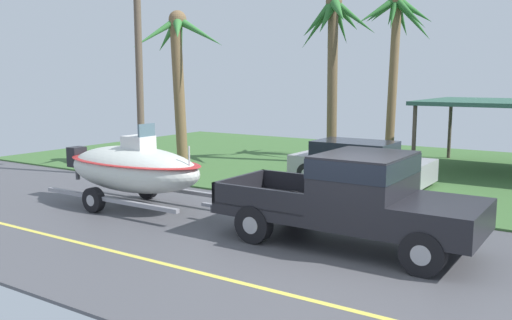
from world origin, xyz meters
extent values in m
cube|color=#4C4C51|center=(0.00, 0.00, -0.03)|extent=(36.00, 8.00, 0.06)
cube|color=#3D6633|center=(0.00, 11.00, 0.00)|extent=(36.00, 14.00, 0.11)
cube|color=#DBCC4C|center=(0.00, -1.80, 0.00)|extent=(34.20, 0.12, 0.01)
cube|color=black|center=(-0.42, 1.12, 0.63)|extent=(5.35, 2.04, 0.22)
cube|color=black|center=(1.51, 1.12, 0.93)|extent=(1.50, 2.04, 0.38)
cube|color=black|center=(-0.04, 1.12, 1.33)|extent=(1.60, 2.04, 1.19)
cube|color=black|center=(-0.04, 1.12, 1.70)|extent=(1.62, 2.06, 0.38)
cube|color=black|center=(-1.97, 1.12, 0.76)|extent=(2.25, 2.04, 0.04)
cube|color=black|center=(-1.97, 2.10, 0.96)|extent=(2.25, 0.08, 0.45)
cube|color=black|center=(-1.97, 0.15, 0.96)|extent=(2.25, 0.08, 0.45)
cube|color=black|center=(-3.05, 1.12, 0.96)|extent=(0.08, 2.04, 0.45)
cube|color=#333338|center=(-3.15, 1.12, 0.57)|extent=(0.12, 1.83, 0.16)
sphere|color=#B2B2B7|center=(-3.27, 1.12, 0.62)|extent=(0.10, 0.10, 0.10)
cylinder|color=black|center=(1.43, 2.03, 0.40)|extent=(0.80, 0.28, 0.80)
cylinder|color=#9E9EA3|center=(1.43, 2.03, 0.40)|extent=(0.36, 0.29, 0.36)
cylinder|color=black|center=(1.43, 0.22, 0.40)|extent=(0.80, 0.28, 0.80)
cylinder|color=#9E9EA3|center=(1.43, 0.22, 0.40)|extent=(0.36, 0.29, 0.36)
cylinder|color=black|center=(-2.08, 2.03, 0.40)|extent=(0.80, 0.28, 0.80)
cylinder|color=#9E9EA3|center=(-2.08, 2.03, 0.40)|extent=(0.36, 0.29, 0.36)
cylinder|color=black|center=(-2.08, 0.22, 0.40)|extent=(0.80, 0.28, 0.80)
cylinder|color=#9E9EA3|center=(-2.08, 0.22, 0.40)|extent=(0.36, 0.29, 0.36)
cube|color=gray|center=(-3.72, 1.12, 0.38)|extent=(0.90, 0.10, 0.08)
cube|color=gray|center=(-6.49, 2.03, 0.38)|extent=(4.65, 0.12, 0.10)
cube|color=gray|center=(-6.49, 0.22, 0.38)|extent=(4.65, 0.12, 0.10)
cylinder|color=black|center=(-6.96, 2.09, 0.32)|extent=(0.64, 0.22, 0.64)
cylinder|color=#9E9EA3|center=(-6.96, 2.09, 0.32)|extent=(0.29, 0.23, 0.29)
cylinder|color=black|center=(-6.96, 0.16, 0.32)|extent=(0.64, 0.22, 0.64)
cylinder|color=#9E9EA3|center=(-6.96, 0.16, 0.32)|extent=(0.29, 0.23, 0.29)
ellipsoid|color=silver|center=(-6.49, 1.12, 1.03)|extent=(4.28, 1.82, 1.20)
ellipsoid|color=#B22626|center=(-6.49, 1.12, 1.24)|extent=(4.36, 1.85, 0.12)
cube|color=silver|center=(-6.28, 1.12, 1.59)|extent=(0.70, 0.60, 0.65)
cube|color=slate|center=(-5.98, 1.12, 2.07)|extent=(0.06, 0.56, 0.36)
cube|color=black|center=(-8.75, 1.12, 1.18)|extent=(0.36, 0.44, 0.56)
cylinder|color=#4C4C51|center=(-8.75, 1.12, 0.85)|extent=(0.12, 0.12, 0.66)
cylinder|color=silver|center=(-4.57, 1.12, 1.52)|extent=(0.04, 0.04, 0.50)
cube|color=#99999E|center=(-2.75, 7.51, 0.53)|extent=(4.46, 1.85, 0.70)
cube|color=black|center=(-2.98, 7.51, 1.13)|extent=(2.50, 1.70, 0.50)
cylinder|color=black|center=(-1.24, 8.34, 0.33)|extent=(0.66, 0.22, 0.66)
cylinder|color=#9E9EA3|center=(-1.24, 8.34, 0.33)|extent=(0.30, 0.23, 0.30)
cylinder|color=black|center=(-1.24, 6.67, 0.33)|extent=(0.66, 0.22, 0.66)
cylinder|color=#9E9EA3|center=(-1.24, 6.67, 0.33)|extent=(0.30, 0.23, 0.30)
cylinder|color=black|center=(-4.27, 8.34, 0.33)|extent=(0.66, 0.22, 0.66)
cylinder|color=#9E9EA3|center=(-4.27, 8.34, 0.33)|extent=(0.30, 0.23, 0.30)
cylinder|color=black|center=(-4.27, 6.67, 0.33)|extent=(0.66, 0.22, 0.66)
cylinder|color=#9E9EA3|center=(-4.27, 6.67, 0.33)|extent=(0.30, 0.23, 0.30)
cylinder|color=#4C4238|center=(-1.77, 14.66, 1.24)|extent=(0.14, 0.14, 2.47)
cylinder|color=#4C4238|center=(-1.77, 9.81, 1.24)|extent=(0.14, 0.14, 2.47)
cylinder|color=brown|center=(-5.35, 10.69, 3.15)|extent=(0.39, 0.50, 6.30)
cone|color=#2D6B2D|center=(-4.53, 10.79, 5.67)|extent=(1.86, 0.52, 1.51)
cone|color=#2D6B2D|center=(-5.03, 11.12, 5.78)|extent=(1.13, 1.33, 1.33)
cone|color=#2D6B2D|center=(-5.38, 11.40, 5.54)|extent=(0.37, 1.65, 1.73)
cone|color=#2D6B2D|center=(-5.71, 11.20, 5.46)|extent=(1.27, 1.53, 1.93)
cone|color=#2D6B2D|center=(-6.02, 10.66, 5.44)|extent=(1.58, 0.36, 1.90)
cone|color=#2D6B2D|center=(-5.80, 10.31, 5.63)|extent=(1.39, 1.27, 1.59)
cone|color=#2D6B2D|center=(-5.42, 10.25, 5.69)|extent=(0.61, 1.29, 1.46)
cone|color=#2D6B2D|center=(-4.79, 9.94, 5.85)|extent=(1.57, 1.92, 1.28)
sphere|color=brown|center=(-5.35, 10.69, 6.30)|extent=(0.63, 0.63, 0.63)
cylinder|color=brown|center=(-3.73, 13.03, 3.27)|extent=(0.36, 0.77, 6.55)
cone|color=#2D6B2D|center=(-3.02, 13.06, 5.71)|extent=(1.71, 0.43, 1.89)
cone|color=#2D6B2D|center=(-3.13, 13.50, 6.10)|extent=(1.61, 1.37, 1.23)
cone|color=#2D6B2D|center=(-3.64, 13.52, 5.84)|extent=(0.58, 1.33, 1.61)
cone|color=#2D6B2D|center=(-4.09, 13.60, 6.08)|extent=(1.09, 1.48, 1.19)
cone|color=#2D6B2D|center=(-4.40, 13.42, 6.17)|extent=(1.62, 1.13, 1.04)
cone|color=#2D6B2D|center=(-4.31, 12.91, 6.12)|extent=(1.45, 0.67, 1.17)
cone|color=#2D6B2D|center=(-4.28, 12.36, 6.03)|extent=(1.44, 1.65, 1.30)
cone|color=#2D6B2D|center=(-3.67, 12.59, 5.91)|extent=(0.44, 1.14, 1.42)
cone|color=#2D6B2D|center=(-3.00, 12.61, 5.91)|extent=(1.77, 1.18, 1.50)
cylinder|color=brown|center=(-9.85, 6.81, 2.78)|extent=(0.41, 0.70, 5.57)
cone|color=#387A38|center=(-8.94, 6.97, 5.06)|extent=(2.03, 0.66, 1.28)
cone|color=#387A38|center=(-9.40, 7.36, 5.16)|extent=(1.25, 1.43, 1.07)
cone|color=#387A38|center=(-10.16, 7.28, 4.98)|extent=(1.09, 1.37, 1.42)
cone|color=#387A38|center=(-10.38, 6.87, 4.99)|extent=(1.34, 0.47, 1.36)
cone|color=#387A38|center=(-10.18, 5.98, 5.02)|extent=(0.98, 1.90, 1.32)
cone|color=#387A38|center=(-9.46, 6.36, 5.18)|extent=(1.24, 1.35, 1.10)
sphere|color=brown|center=(-9.85, 6.81, 5.56)|extent=(0.66, 0.66, 0.66)
cylinder|color=brown|center=(-9.59, 4.51, 3.83)|extent=(0.24, 0.24, 7.66)
camera|label=1|loc=(4.03, -8.98, 3.40)|focal=38.44mm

